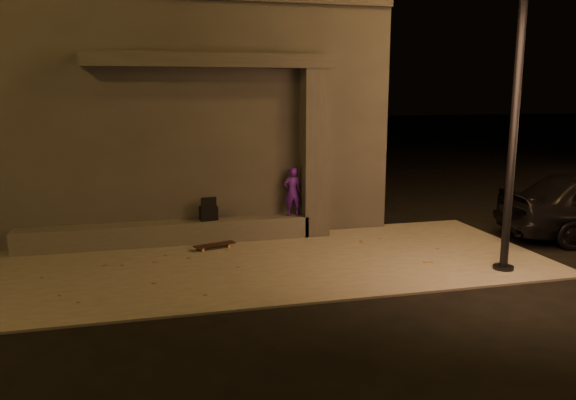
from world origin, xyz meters
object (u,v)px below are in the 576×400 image
object	(u,v)px
column	(315,154)
street_lamp_0	(521,30)
skateboarder	(292,192)
skateboard	(215,245)
backpack	(208,212)

from	to	relation	value
column	street_lamp_0	size ratio (longest dim) A/B	0.49
skateboarder	street_lamp_0	bearing A→B (deg)	129.99
column	skateboard	xyz separation A→B (m)	(-2.30, -0.65, -1.72)
column	backpack	xyz separation A→B (m)	(-2.33, -0.00, -1.17)
column	backpack	world-z (taller)	column
skateboard	street_lamp_0	world-z (taller)	street_lamp_0
street_lamp_0	column	bearing A→B (deg)	128.28
street_lamp_0	backpack	bearing A→B (deg)	146.43
skateboarder	column	bearing A→B (deg)	176.66
skateboard	backpack	bearing A→B (deg)	76.96
skateboarder	street_lamp_0	size ratio (longest dim) A/B	0.14
column	skateboarder	world-z (taller)	column
column	street_lamp_0	distance (m)	4.75
skateboarder	skateboard	xyz separation A→B (m)	(-1.80, -0.65, -0.90)
skateboard	skateboarder	bearing A→B (deg)	3.71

